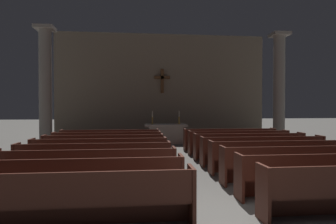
# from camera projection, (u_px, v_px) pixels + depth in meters

# --- Properties ---
(ground_plane) EXTENTS (80.00, 80.00, 0.00)m
(ground_plane) POSITION_uv_depth(u_px,v_px,m) (227.00, 223.00, 4.72)
(ground_plane) COLOR #66635E
(pew_left_row_1) EXTENTS (4.11, 0.50, 0.95)m
(pew_left_row_1) POSITION_uv_depth(u_px,v_px,m) (62.00, 200.00, 4.39)
(pew_left_row_1) COLOR #4C2319
(pew_left_row_1) RESTS_ON ground
(pew_left_row_2) EXTENTS (4.11, 0.50, 0.95)m
(pew_left_row_2) POSITION_uv_depth(u_px,v_px,m) (77.00, 181.00, 5.51)
(pew_left_row_2) COLOR #4C2319
(pew_left_row_2) RESTS_ON ground
(pew_left_row_3) EXTENTS (4.11, 0.50, 0.95)m
(pew_left_row_3) POSITION_uv_depth(u_px,v_px,m) (87.00, 169.00, 6.63)
(pew_left_row_3) COLOR #4C2319
(pew_left_row_3) RESTS_ON ground
(pew_left_row_4) EXTENTS (4.11, 0.50, 0.95)m
(pew_left_row_4) POSITION_uv_depth(u_px,v_px,m) (94.00, 160.00, 7.74)
(pew_left_row_4) COLOR #4C2319
(pew_left_row_4) RESTS_ON ground
(pew_left_row_5) EXTENTS (4.11, 0.50, 0.95)m
(pew_left_row_5) POSITION_uv_depth(u_px,v_px,m) (100.00, 153.00, 8.86)
(pew_left_row_5) COLOR #4C2319
(pew_left_row_5) RESTS_ON ground
(pew_left_row_6) EXTENTS (4.11, 0.50, 0.95)m
(pew_left_row_6) POSITION_uv_depth(u_px,v_px,m) (104.00, 148.00, 9.98)
(pew_left_row_6) COLOR #4C2319
(pew_left_row_6) RESTS_ON ground
(pew_left_row_7) EXTENTS (4.11, 0.50, 0.95)m
(pew_left_row_7) POSITION_uv_depth(u_px,v_px,m) (107.00, 144.00, 11.09)
(pew_left_row_7) COLOR #4C2319
(pew_left_row_7) RESTS_ON ground
(pew_left_row_8) EXTENTS (4.11, 0.50, 0.95)m
(pew_left_row_8) POSITION_uv_depth(u_px,v_px,m) (110.00, 140.00, 12.21)
(pew_left_row_8) COLOR #4C2319
(pew_left_row_8) RESTS_ON ground
(pew_right_row_2) EXTENTS (4.11, 0.50, 0.95)m
(pew_right_row_2) POSITION_uv_depth(u_px,v_px,m) (332.00, 175.00, 6.07)
(pew_right_row_2) COLOR #4C2319
(pew_right_row_2) RESTS_ON ground
(pew_right_row_3) EXTENTS (4.11, 0.50, 0.95)m
(pew_right_row_3) POSITION_uv_depth(u_px,v_px,m) (302.00, 164.00, 7.18)
(pew_right_row_3) COLOR #4C2319
(pew_right_row_3) RESTS_ON ground
(pew_right_row_4) EXTENTS (4.11, 0.50, 0.95)m
(pew_right_row_4) POSITION_uv_depth(u_px,v_px,m) (280.00, 156.00, 8.30)
(pew_right_row_4) COLOR #4C2319
(pew_right_row_4) RESTS_ON ground
(pew_right_row_5) EXTENTS (4.11, 0.50, 0.95)m
(pew_right_row_5) POSITION_uv_depth(u_px,v_px,m) (263.00, 150.00, 9.42)
(pew_right_row_5) COLOR #4C2319
(pew_right_row_5) RESTS_ON ground
(pew_right_row_6) EXTENTS (4.11, 0.50, 0.95)m
(pew_right_row_6) POSITION_uv_depth(u_px,v_px,m) (249.00, 146.00, 10.53)
(pew_right_row_6) COLOR #4C2319
(pew_right_row_6) RESTS_ON ground
(pew_right_row_7) EXTENTS (4.11, 0.50, 0.95)m
(pew_right_row_7) POSITION_uv_depth(u_px,v_px,m) (239.00, 142.00, 11.65)
(pew_right_row_7) COLOR #4C2319
(pew_right_row_7) RESTS_ON ground
(pew_right_row_8) EXTENTS (4.11, 0.50, 0.95)m
(pew_right_row_8) POSITION_uv_depth(u_px,v_px,m) (230.00, 139.00, 12.77)
(pew_right_row_8) COLOR #4C2319
(pew_right_row_8) RESTS_ON ground
(column_left_second) EXTENTS (0.87, 0.87, 5.69)m
(column_left_second) POSITION_uv_depth(u_px,v_px,m) (45.00, 89.00, 13.51)
(column_left_second) COLOR gray
(column_left_second) RESTS_ON ground
(column_right_second) EXTENTS (0.87, 0.87, 5.69)m
(column_right_second) POSITION_uv_depth(u_px,v_px,m) (279.00, 90.00, 14.74)
(column_right_second) COLOR gray
(column_right_second) RESTS_ON ground
(altar) EXTENTS (2.20, 0.90, 1.01)m
(altar) POSITION_uv_depth(u_px,v_px,m) (166.00, 133.00, 14.93)
(altar) COLOR #A8A399
(altar) RESTS_ON ground
(candlestick_left) EXTENTS (0.16, 0.16, 0.68)m
(candlestick_left) POSITION_uv_depth(u_px,v_px,m) (152.00, 120.00, 14.85)
(candlestick_left) COLOR #B79338
(candlestick_left) RESTS_ON altar
(candlestick_right) EXTENTS (0.16, 0.16, 0.68)m
(candlestick_right) POSITION_uv_depth(u_px,v_px,m) (179.00, 120.00, 15.00)
(candlestick_right) COLOR #B79338
(candlestick_right) RESTS_ON altar
(apse_with_cross) EXTENTS (12.49, 0.42, 6.26)m
(apse_with_cross) POSITION_uv_depth(u_px,v_px,m) (162.00, 87.00, 17.27)
(apse_with_cross) COLOR gray
(apse_with_cross) RESTS_ON ground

